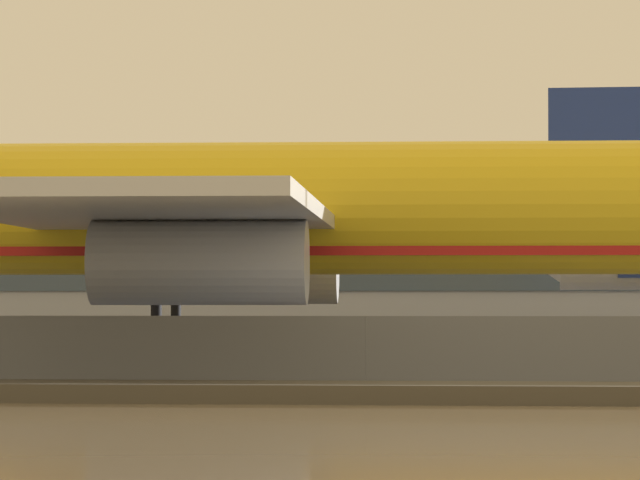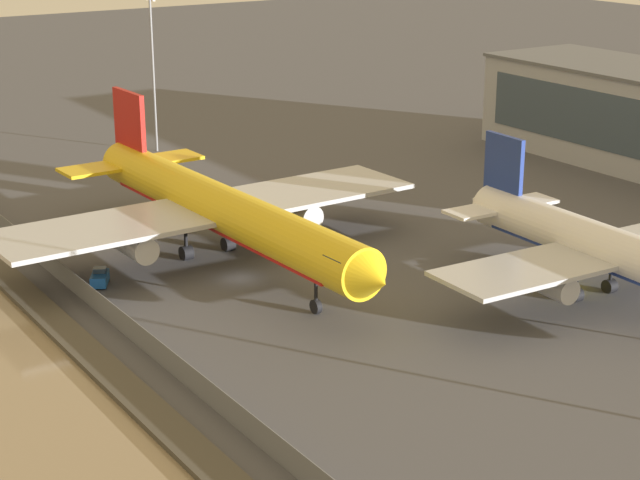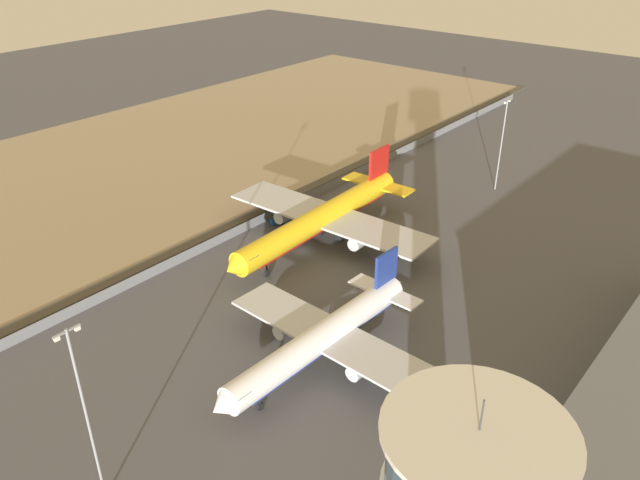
{
  "view_description": "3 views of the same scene",
  "coord_description": "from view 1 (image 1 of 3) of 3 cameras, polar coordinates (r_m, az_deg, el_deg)",
  "views": [
    {
      "loc": [
        3.57,
        -69.68,
        2.67
      ],
      "look_at": [
        -3.02,
        2.56,
        5.03
      ],
      "focal_mm": 105.0,
      "sensor_mm": 36.0,
      "label": 1
    },
    {
      "loc": [
        92.23,
        -50.06,
        38.76
      ],
      "look_at": [
        1.53,
        9.0,
        3.04
      ],
      "focal_mm": 60.0,
      "sensor_mm": 36.0,
      "label": 2
    },
    {
      "loc": [
        87.15,
        77.23,
        65.21
      ],
      "look_at": [
        -0.29,
        4.63,
        4.12
      ],
      "focal_mm": 35.0,
      "sensor_mm": 36.0,
      "label": 3
    }
  ],
  "objects": [
    {
      "name": "baggage_tug",
      "position": [
        57.54,
        -4.46,
        -3.71
      ],
      "size": [
        3.57,
        2.97,
        1.8
      ],
      "color": "#19519E",
      "rests_on": "ground"
    },
    {
      "name": "ground_plane",
      "position": [
        69.82,
        2.29,
        -4.05
      ],
      "size": [
        500.0,
        500.0,
        0.0
      ],
      "primitive_type": "plane",
      "color": "#4C4C51"
    },
    {
      "name": "perimeter_fence",
      "position": [
        53.82,
        1.41,
        -3.52
      ],
      "size": [
        280.0,
        0.1,
        2.23
      ],
      "color": "slate",
      "rests_on": "ground"
    },
    {
      "name": "shoreline_seawall",
      "position": [
        49.36,
        1.07,
        -4.67
      ],
      "size": [
        320.0,
        3.0,
        0.5
      ],
      "color": "#474238",
      "rests_on": "ground"
    },
    {
      "name": "terminal_building",
      "position": [
        143.37,
        4.99,
        -0.12
      ],
      "size": [
        77.61,
        19.14,
        13.99
      ],
      "color": "#9EA3AD",
      "rests_on": "ground"
    },
    {
      "name": "cargo_jet_yellow",
      "position": [
        71.27,
        -2.6,
        0.79
      ],
      "size": [
        56.58,
        48.71,
        15.63
      ],
      "color": "yellow",
      "rests_on": "ground"
    }
  ]
}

